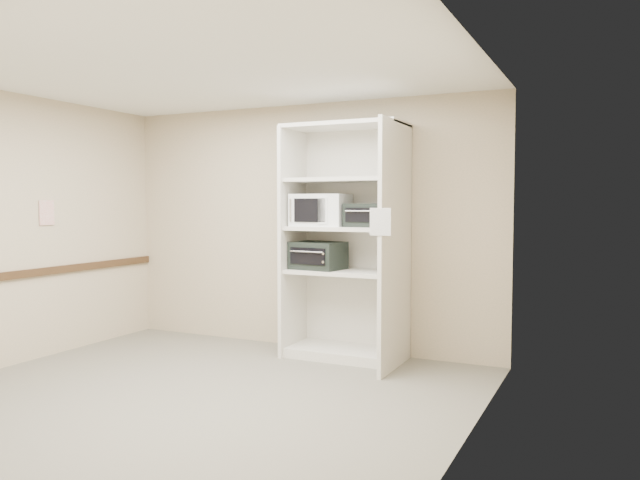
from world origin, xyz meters
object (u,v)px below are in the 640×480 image
at_px(microwave, 321,210).
at_px(toaster_oven_lower, 318,255).
at_px(shelving_unit, 349,250).
at_px(toaster_oven_upper, 367,215).

relative_size(microwave, toaster_oven_lower, 1.09).
bearing_deg(shelving_unit, toaster_oven_lower, -173.10).
relative_size(toaster_oven_upper, toaster_oven_lower, 0.80).
height_order(microwave, toaster_oven_lower, microwave).
relative_size(shelving_unit, toaster_oven_lower, 4.70).
bearing_deg(toaster_oven_upper, shelving_unit, -175.87).
xyz_separation_m(shelving_unit, toaster_oven_upper, (0.19, 0.01, 0.36)).
distance_m(microwave, toaster_oven_lower, 0.48).
bearing_deg(shelving_unit, toaster_oven_upper, 2.02).
distance_m(microwave, toaster_oven_upper, 0.52).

